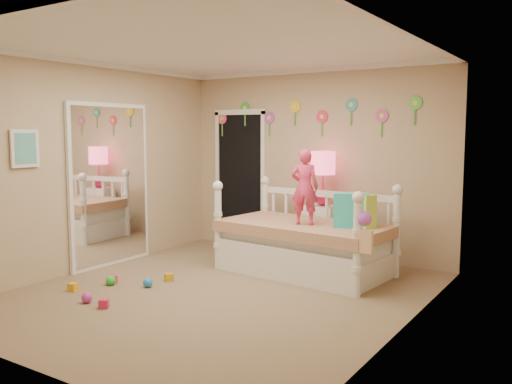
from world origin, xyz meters
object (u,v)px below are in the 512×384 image
Objects in this scene: daybed at (304,228)px; nightstand at (322,233)px; child at (305,187)px; table_lamp at (323,170)px.

daybed is 2.78× the size of nightstand.
child is 1.13m from nightstand.
daybed reaches higher than nightstand.
table_lamp is at bearing 0.00° from nightstand.
child is (0.07, -0.14, 0.51)m from daybed.
daybed is at bearing -75.86° from nightstand.
nightstand is (-0.18, 0.86, -0.70)m from child.
daybed is 2.86× the size of table_lamp.
child reaches higher than daybed.
daybed is at bearing -82.25° from child.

